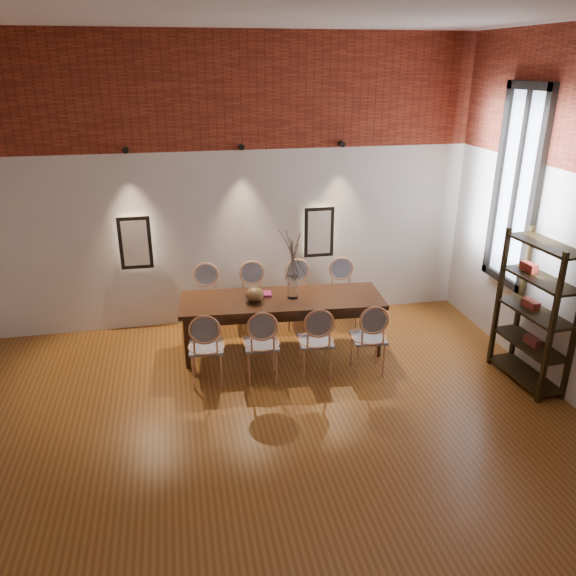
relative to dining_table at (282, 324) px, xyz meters
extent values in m
cube|color=brown|center=(-0.54, -2.39, -0.39)|extent=(7.00, 7.00, 0.02)
cube|color=silver|center=(-0.54, 1.16, 1.62)|extent=(7.00, 0.10, 4.00)
cube|color=maroon|center=(-0.54, 1.09, 2.88)|extent=(7.00, 0.02, 1.50)
cube|color=#FFEAC6|center=(-1.84, 1.06, 0.93)|extent=(0.36, 0.06, 0.66)
cube|color=#FFEAC6|center=(0.76, 1.06, 0.93)|extent=(0.36, 0.06, 0.66)
cylinder|color=black|center=(-1.84, 1.03, 2.17)|extent=(0.08, 0.10, 0.08)
cylinder|color=black|center=(-0.34, 1.03, 2.17)|extent=(0.08, 0.10, 0.08)
cylinder|color=black|center=(1.06, 1.03, 2.17)|extent=(0.08, 0.10, 0.08)
cube|color=silver|center=(2.92, -0.39, 1.77)|extent=(0.02, 0.78, 2.38)
cube|color=black|center=(2.90, -0.39, 1.77)|extent=(0.08, 0.90, 2.50)
cube|color=black|center=(2.90, -0.39, 1.77)|extent=(0.06, 0.06, 2.40)
cube|color=#351B0E|center=(0.00, 0.00, 0.00)|extent=(2.68, 1.04, 0.75)
cylinder|color=silver|center=(0.14, -0.01, 0.53)|extent=(0.14, 0.14, 0.30)
ellipsoid|color=brown|center=(-0.36, -0.02, 0.46)|extent=(0.24, 0.24, 0.18)
cube|color=#8E1D51|center=(-0.24, 0.16, 0.39)|extent=(0.27, 0.20, 0.03)
camera|label=1|loc=(-1.27, -6.60, 3.22)|focal=35.00mm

